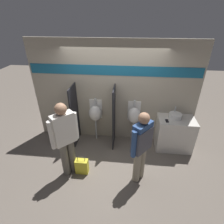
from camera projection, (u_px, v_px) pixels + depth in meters
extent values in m
plane|color=#70665B|center=(111.00, 149.00, 4.67)|extent=(16.00, 16.00, 0.00)
cube|color=#B2A893|center=(114.00, 94.00, 4.52)|extent=(4.25, 0.06, 2.70)
cube|color=#19668E|center=(114.00, 71.00, 4.19)|extent=(4.17, 0.01, 0.24)
cube|color=silver|center=(174.00, 133.00, 4.55)|extent=(0.91, 0.59, 0.88)
cylinder|color=white|center=(175.00, 116.00, 4.36)|extent=(0.32, 0.32, 0.12)
cylinder|color=silver|center=(175.00, 109.00, 4.39)|extent=(0.03, 0.03, 0.14)
cube|color=black|center=(167.00, 121.00, 4.25)|extent=(0.07, 0.14, 0.01)
cube|color=black|center=(75.00, 116.00, 4.59)|extent=(0.03, 0.59, 1.64)
cube|color=black|center=(114.00, 118.00, 4.50)|extent=(0.03, 0.59, 1.64)
cylinder|color=silver|center=(96.00, 129.00, 4.92)|extent=(0.04, 0.04, 0.64)
ellipsoid|color=white|center=(95.00, 113.00, 4.67)|extent=(0.35, 0.27, 0.44)
cube|color=white|center=(96.00, 109.00, 4.75)|extent=(0.34, 0.02, 0.55)
cylinder|color=silver|center=(95.00, 101.00, 4.60)|extent=(0.06, 0.06, 0.16)
cylinder|color=silver|center=(133.00, 131.00, 4.83)|extent=(0.04, 0.04, 0.64)
ellipsoid|color=white|center=(134.00, 115.00, 4.57)|extent=(0.35, 0.27, 0.44)
cube|color=white|center=(134.00, 111.00, 4.66)|extent=(0.34, 0.02, 0.55)
cylinder|color=silver|center=(135.00, 103.00, 4.50)|extent=(0.06, 0.06, 0.16)
cylinder|color=white|center=(59.00, 135.00, 4.89)|extent=(0.36, 0.36, 0.38)
torus|color=white|center=(57.00, 129.00, 4.79)|extent=(0.38, 0.38, 0.04)
cube|color=white|center=(60.00, 120.00, 4.96)|extent=(0.36, 0.16, 0.28)
cylinder|color=silver|center=(59.00, 114.00, 4.84)|extent=(0.06, 0.06, 0.14)
cylinder|color=gray|center=(137.00, 166.00, 3.62)|extent=(0.15, 0.15, 0.80)
cylinder|color=gray|center=(141.00, 162.00, 3.72)|extent=(0.15, 0.15, 0.80)
cube|color=#2D4C84|center=(142.00, 137.00, 3.32)|extent=(0.41, 0.44, 0.63)
cube|color=#4C4C56|center=(142.00, 139.00, 3.35)|extent=(0.44, 0.47, 0.51)
cylinder|color=#2D4C84|center=(134.00, 144.00, 3.19)|extent=(0.10, 0.10, 0.58)
cylinder|color=#2D4C84|center=(149.00, 133.00, 3.48)|extent=(0.10, 0.10, 0.58)
sphere|color=#A87A5B|center=(144.00, 118.00, 3.11)|extent=(0.22, 0.22, 0.22)
cylinder|color=#666056|center=(65.00, 159.00, 3.77)|extent=(0.16, 0.16, 0.85)
cylinder|color=#666056|center=(72.00, 156.00, 3.86)|extent=(0.16, 0.16, 0.85)
cube|color=silver|center=(64.00, 129.00, 3.44)|extent=(0.45, 0.45, 0.67)
cylinder|color=silver|center=(52.00, 135.00, 3.32)|extent=(0.11, 0.11, 0.62)
cylinder|color=silver|center=(75.00, 126.00, 3.60)|extent=(0.11, 0.11, 0.62)
sphere|color=#A87A5B|center=(60.00, 109.00, 3.22)|extent=(0.23, 0.23, 0.23)
cube|color=yellow|center=(82.00, 166.00, 3.91)|extent=(0.28, 0.15, 0.36)
torus|color=#4C4742|center=(81.00, 159.00, 3.81)|extent=(0.18, 0.01, 0.18)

